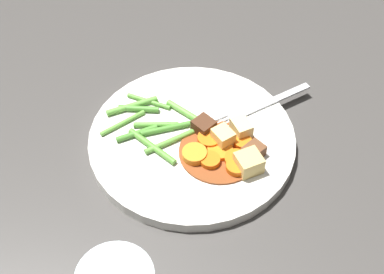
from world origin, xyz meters
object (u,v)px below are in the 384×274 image
(potato_chunk_0, at_px, (241,129))
(meat_chunk_0, at_px, (204,127))
(carrot_slice_5, at_px, (236,167))
(dinner_plate, at_px, (192,141))
(carrot_slice_1, at_px, (209,140))
(potato_chunk_1, at_px, (249,162))
(meat_chunk_1, at_px, (253,152))
(carrot_slice_3, at_px, (237,159))
(carrot_slice_6, at_px, (194,155))
(potato_chunk_2, at_px, (223,138))
(carrot_slice_4, at_px, (219,152))
(carrot_slice_0, at_px, (210,161))
(fork, at_px, (254,109))
(carrot_slice_2, at_px, (242,143))

(potato_chunk_0, xyz_separation_m, meat_chunk_0, (-0.04, -0.02, -0.00))
(carrot_slice_5, distance_m, meat_chunk_0, 0.08)
(carrot_slice_5, relative_size, potato_chunk_0, 0.96)
(dinner_plate, xyz_separation_m, carrot_slice_1, (0.02, 0.01, 0.01))
(potato_chunk_1, distance_m, meat_chunk_1, 0.02)
(dinner_plate, xyz_separation_m, carrot_slice_3, (0.07, 0.00, 0.01))
(dinner_plate, bearing_deg, potato_chunk_1, 1.05)
(carrot_slice_6, bearing_deg, potato_chunk_1, 23.57)
(carrot_slice_3, distance_m, potato_chunk_1, 0.02)
(carrot_slice_6, height_order, potato_chunk_2, potato_chunk_2)
(carrot_slice_4, height_order, carrot_slice_5, carrot_slice_5)
(carrot_slice_0, height_order, potato_chunk_1, potato_chunk_1)
(carrot_slice_3, distance_m, carrot_slice_5, 0.01)
(dinner_plate, bearing_deg, fork, 66.88)
(dinner_plate, relative_size, carrot_slice_5, 10.19)
(carrot_slice_0, distance_m, carrot_slice_6, 0.02)
(dinner_plate, relative_size, potato_chunk_2, 10.47)
(carrot_slice_2, height_order, meat_chunk_0, meat_chunk_0)
(carrot_slice_2, distance_m, carrot_slice_6, 0.07)
(potato_chunk_0, distance_m, fork, 0.05)
(carrot_slice_3, bearing_deg, potato_chunk_2, 156.75)
(carrot_slice_1, distance_m, potato_chunk_1, 0.07)
(potato_chunk_1, xyz_separation_m, meat_chunk_0, (-0.08, 0.02, -0.00))
(dinner_plate, bearing_deg, carrot_slice_5, -7.97)
(carrot_slice_3, height_order, carrot_slice_5, carrot_slice_5)
(dinner_plate, bearing_deg, carrot_slice_6, -48.09)
(carrot_slice_4, height_order, meat_chunk_0, meat_chunk_0)
(potato_chunk_0, bearing_deg, carrot_slice_5, -61.52)
(carrot_slice_0, bearing_deg, potato_chunk_2, 98.70)
(carrot_slice_3, relative_size, carrot_slice_4, 0.91)
(carrot_slice_2, bearing_deg, carrot_slice_5, -66.71)
(carrot_slice_1, distance_m, carrot_slice_6, 0.03)
(carrot_slice_1, relative_size, carrot_slice_3, 1.04)
(fork, bearing_deg, carrot_slice_4, -86.21)
(potato_chunk_1, bearing_deg, carrot_slice_3, -178.08)
(carrot_slice_4, relative_size, meat_chunk_1, 1.23)
(carrot_slice_1, relative_size, fork, 0.19)
(dinner_plate, xyz_separation_m, fork, (0.04, 0.09, 0.01))
(potato_chunk_2, bearing_deg, carrot_slice_5, -33.08)
(carrot_slice_2, bearing_deg, potato_chunk_1, -43.54)
(carrot_slice_1, bearing_deg, meat_chunk_1, 15.06)
(dinner_plate, distance_m, carrot_slice_1, 0.03)
(carrot_slice_5, relative_size, potato_chunk_2, 1.03)
(dinner_plate, distance_m, fork, 0.10)
(carrot_slice_5, xyz_separation_m, potato_chunk_2, (-0.04, 0.03, 0.01))
(carrot_slice_0, relative_size, meat_chunk_0, 1.02)
(potato_chunk_0, xyz_separation_m, fork, (-0.01, 0.05, -0.01))
(carrot_slice_5, height_order, potato_chunk_2, potato_chunk_2)
(meat_chunk_0, bearing_deg, fork, 66.47)
(carrot_slice_2, distance_m, meat_chunk_1, 0.02)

